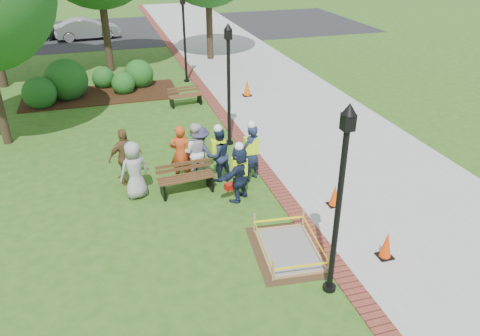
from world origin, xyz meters
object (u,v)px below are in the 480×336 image
object	(u,v)px
cone_front	(386,246)
hivis_worker_a	(239,171)
wet_concrete_pad	(289,243)
hivis_worker_c	(218,153)
lamp_near	(340,190)
hivis_worker_b	(251,151)
bench_near	(187,184)

from	to	relation	value
cone_front	hivis_worker_a	xyz separation A→B (m)	(-2.54, 3.58, 0.55)
wet_concrete_pad	hivis_worker_c	bearing A→B (deg)	99.98
lamp_near	hivis_worker_b	distance (m)	5.46
wet_concrete_pad	cone_front	size ratio (longest dim) A/B	3.47
wet_concrete_pad	bench_near	size ratio (longest dim) A/B	1.46
hivis_worker_c	hivis_worker_a	bearing A→B (deg)	-78.95
lamp_near	wet_concrete_pad	bearing A→B (deg)	102.27
hivis_worker_c	cone_front	bearing A→B (deg)	-60.29
wet_concrete_pad	cone_front	world-z (taller)	cone_front
wet_concrete_pad	hivis_worker_a	distance (m)	2.81
lamp_near	hivis_worker_a	distance (m)	4.56
hivis_worker_b	bench_near	bearing A→B (deg)	-173.47
cone_front	hivis_worker_b	bearing A→B (deg)	111.80
hivis_worker_a	hivis_worker_c	size ratio (longest dim) A/B	0.98
cone_front	lamp_near	size ratio (longest dim) A/B	0.17
bench_near	cone_front	distance (m)	5.88
hivis_worker_b	hivis_worker_c	xyz separation A→B (m)	(-0.95, 0.28, -0.05)
bench_near	lamp_near	bearing A→B (deg)	-66.75
cone_front	hivis_worker_b	size ratio (longest dim) A/B	0.36
lamp_near	hivis_worker_a	xyz separation A→B (m)	(-0.78, 4.20, -1.59)
lamp_near	hivis_worker_b	xyz separation A→B (m)	(-0.09, 5.24, -1.52)
lamp_near	hivis_worker_b	bearing A→B (deg)	90.94
wet_concrete_pad	lamp_near	world-z (taller)	lamp_near
wet_concrete_pad	hivis_worker_a	bearing A→B (deg)	99.45
cone_front	hivis_worker_a	bearing A→B (deg)	125.32
cone_front	wet_concrete_pad	bearing A→B (deg)	157.07
bench_near	hivis_worker_b	distance (m)	2.18
wet_concrete_pad	hivis_worker_b	bearing A→B (deg)	86.31
wet_concrete_pad	hivis_worker_c	size ratio (longest dim) A/B	1.35
wet_concrete_pad	bench_near	world-z (taller)	bench_near
hivis_worker_a	hivis_worker_b	bearing A→B (deg)	56.38
hivis_worker_c	bench_near	bearing A→B (deg)	-155.29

